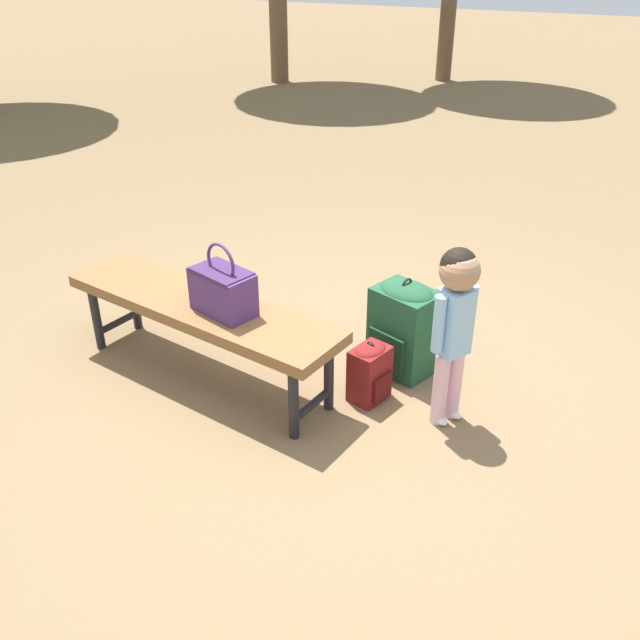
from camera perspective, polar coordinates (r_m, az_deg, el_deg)
ground_plane at (r=3.64m, az=1.83°, el=-5.76°), size 40.00×40.00×0.00m
park_bench at (r=3.60m, az=-9.79°, el=0.68°), size 1.65×0.69×0.45m
handbag at (r=3.40m, az=-8.03°, el=2.55°), size 0.36×0.27×0.37m
child_standing at (r=3.18m, az=11.09°, el=0.75°), size 0.18×0.22×0.91m
backpack_large at (r=3.69m, az=6.95°, el=-0.42°), size 0.39×0.35×0.55m
backpack_small at (r=3.50m, az=4.13°, el=-4.17°), size 0.21×0.23×0.33m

